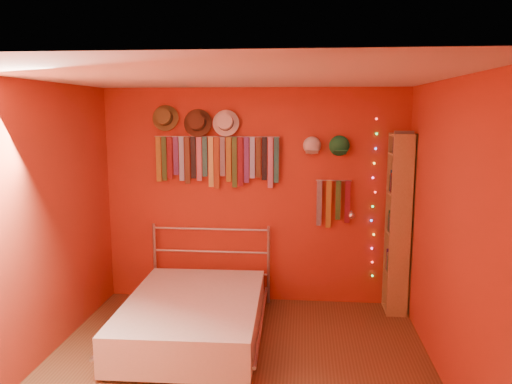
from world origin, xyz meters
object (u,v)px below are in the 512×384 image
(reading_lamp, at_px, (351,215))
(bookshelf, at_px, (402,223))
(tie_rack, at_px, (217,158))
(bed, at_px, (194,316))

(reading_lamp, xyz_separation_m, bookshelf, (0.56, 0.03, -0.09))
(bookshelf, bearing_deg, reading_lamp, -177.33)
(tie_rack, bearing_deg, reading_lamp, -6.79)
(bookshelf, distance_m, bed, 2.45)
(bookshelf, xyz_separation_m, bed, (-2.16, -0.85, -0.80))
(reading_lamp, bearing_deg, tie_rack, 173.21)
(reading_lamp, xyz_separation_m, bed, (-1.60, -0.82, -0.89))
(tie_rack, relative_size, bookshelf, 0.72)
(tie_rack, distance_m, bookshelf, 2.19)
(reading_lamp, height_order, bookshelf, bookshelf)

